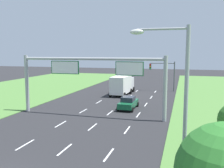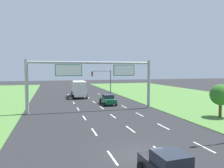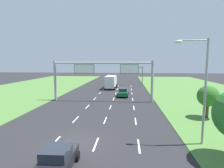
{
  "view_description": "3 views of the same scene",
  "coord_description": "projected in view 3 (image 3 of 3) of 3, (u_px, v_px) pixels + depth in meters",
  "views": [
    {
      "loc": [
        10.26,
        -10.44,
        7.36
      ],
      "look_at": [
        2.1,
        17.71,
        3.59
      ],
      "focal_mm": 40.0,
      "sensor_mm": 36.0,
      "label": 1
    },
    {
      "loc": [
        -5.53,
        -13.23,
        5.72
      ],
      "look_at": [
        2.09,
        13.59,
        3.82
      ],
      "focal_mm": 35.0,
      "sensor_mm": 36.0,
      "label": 2
    },
    {
      "loc": [
        4.3,
        -13.43,
        6.64
      ],
      "look_at": [
        1.69,
        15.42,
        3.09
      ],
      "focal_mm": 28.0,
      "sensor_mm": 36.0,
      "label": 3
    }
  ],
  "objects": [
    {
      "name": "car_lead_silver",
      "position": [
        123.0,
        92.0,
        34.54
      ],
      "size": [
        2.14,
        4.49,
        1.63
      ],
      "rotation": [
        0.0,
        0.0,
        -0.02
      ],
      "color": "#145633",
      "rests_on": "ground_plane"
    },
    {
      "name": "car_near_red",
      "position": [
        57.0,
        161.0,
        10.44
      ],
      "size": [
        2.13,
        4.12,
        1.63
      ],
      "rotation": [
        0.0,
        0.0,
        0.04
      ],
      "color": "black",
      "rests_on": "ground_plane"
    },
    {
      "name": "ground_plane",
      "position": [
        75.0,
        143.0,
        14.47
      ],
      "size": [
        200.0,
        200.0,
        0.0
      ],
      "primitive_type": "plane",
      "color": "#262628"
    },
    {
      "name": "traffic_light_mast",
      "position": [
        136.0,
        72.0,
        50.44
      ],
      "size": [
        4.76,
        0.49,
        5.6
      ],
      "color": "#47494F",
      "rests_on": "ground_plane"
    },
    {
      "name": "street_lamp",
      "position": [
        201.0,
        83.0,
        13.66
      ],
      "size": [
        2.61,
        0.32,
        8.5
      ],
      "color": "#9EA0A5",
      "rests_on": "ground_plane"
    },
    {
      "name": "lane_dashes_inner_left",
      "position": [
        82.0,
        112.0,
        23.52
      ],
      "size": [
        0.14,
        56.4,
        0.01
      ],
      "color": "white",
      "rests_on": "ground_plane"
    },
    {
      "name": "roadside_tree_mid",
      "position": [
        208.0,
        96.0,
        20.69
      ],
      "size": [
        2.49,
        2.49,
        3.95
      ],
      "color": "#513823",
      "rests_on": "ground_plane"
    },
    {
      "name": "lane_dashes_inner_right",
      "position": [
        108.0,
        113.0,
        23.21
      ],
      "size": [
        0.14,
        56.4,
        0.01
      ],
      "color": "white",
      "rests_on": "ground_plane"
    },
    {
      "name": "sign_gantry",
      "position": [
        103.0,
        73.0,
        29.7
      ],
      "size": [
        17.24,
        0.44,
        7.0
      ],
      "color": "#9EA0A5",
      "rests_on": "ground_plane"
    },
    {
      "name": "box_truck",
      "position": [
        111.0,
        82.0,
        45.15
      ],
      "size": [
        2.88,
        7.94,
        3.3
      ],
      "rotation": [
        0.0,
        0.0,
        -0.03
      ],
      "color": "silver",
      "rests_on": "ground_plane"
    },
    {
      "name": "lane_dashes_slip",
      "position": [
        135.0,
        114.0,
        22.89
      ],
      "size": [
        0.14,
        56.4,
        0.01
      ],
      "color": "white",
      "rests_on": "ground_plane"
    }
  ]
}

